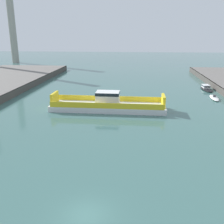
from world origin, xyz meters
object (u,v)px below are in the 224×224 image
(chain_ferry, at_px, (108,104))
(moored_boat_near_right, at_px, (214,98))
(smokestack_distant_a, at_px, (12,24))
(moored_boat_near_left, at_px, (206,88))

(chain_ferry, distance_m, moored_boat_near_right, 26.80)
(chain_ferry, bearing_deg, smokestack_distant_a, 124.94)
(smokestack_distant_a, bearing_deg, chain_ferry, -55.06)
(chain_ferry, relative_size, smokestack_distant_a, 0.63)
(chain_ferry, xyz_separation_m, smokestack_distant_a, (-58.04, 83.07, 18.36))
(moored_boat_near_left, bearing_deg, chain_ferry, -138.46)
(moored_boat_near_right, bearing_deg, smokestack_distant_a, 138.96)
(chain_ferry, relative_size, moored_boat_near_right, 3.70)
(moored_boat_near_left, distance_m, smokestack_distant_a, 104.71)
(moored_boat_near_left, height_order, moored_boat_near_right, moored_boat_near_left)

